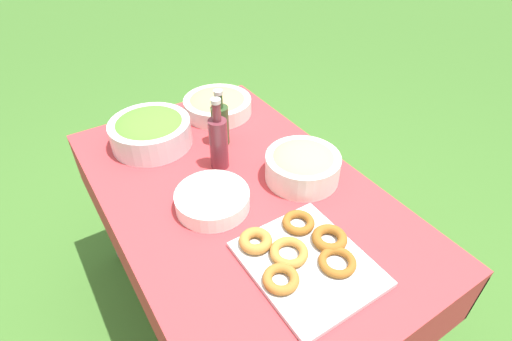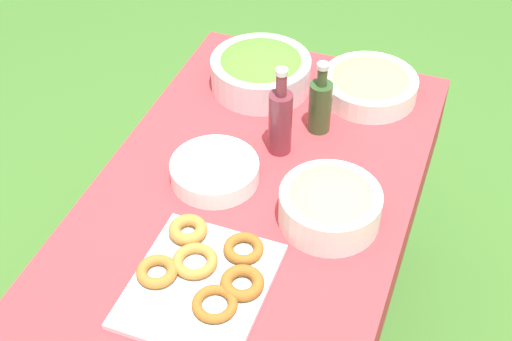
# 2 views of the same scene
# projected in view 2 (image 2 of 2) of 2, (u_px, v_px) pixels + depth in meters

# --- Properties ---
(ground_plane) EXTENTS (14.00, 14.00, 0.00)m
(ground_plane) POSITION_uv_depth(u_px,v_px,m) (256.00, 338.00, 2.53)
(ground_plane) COLOR #3D6B28
(picnic_table) EXTENTS (1.40, 0.87, 0.76)m
(picnic_table) POSITION_uv_depth(u_px,v_px,m) (256.00, 208.00, 2.08)
(picnic_table) COLOR #B73338
(picnic_table) RESTS_ON ground_plane
(salad_bowl) EXTENTS (0.33, 0.33, 0.13)m
(salad_bowl) POSITION_uv_depth(u_px,v_px,m) (261.00, 70.00, 2.32)
(salad_bowl) COLOR silver
(salad_bowl) RESTS_ON picnic_table
(pasta_bowl) EXTENTS (0.27, 0.27, 0.12)m
(pasta_bowl) POSITION_uv_depth(u_px,v_px,m) (330.00, 204.00, 1.87)
(pasta_bowl) COLOR silver
(pasta_bowl) RESTS_ON picnic_table
(donut_platter) EXTENTS (0.40, 0.35, 0.05)m
(donut_platter) POSITION_uv_depth(u_px,v_px,m) (203.00, 275.00, 1.75)
(donut_platter) COLOR silver
(donut_platter) RESTS_ON picnic_table
(plate_stack) EXTENTS (0.25, 0.25, 0.06)m
(plate_stack) POSITION_uv_depth(u_px,v_px,m) (215.00, 171.00, 2.01)
(plate_stack) COLOR white
(plate_stack) RESTS_ON picnic_table
(olive_oil_bottle) EXTENTS (0.07, 0.07, 0.24)m
(olive_oil_bottle) POSITION_uv_depth(u_px,v_px,m) (320.00, 104.00, 2.13)
(olive_oil_bottle) COLOR #2D4723
(olive_oil_bottle) RESTS_ON picnic_table
(wine_bottle) EXTENTS (0.07, 0.07, 0.29)m
(wine_bottle) POSITION_uv_depth(u_px,v_px,m) (280.00, 120.00, 2.05)
(wine_bottle) COLOR maroon
(wine_bottle) RESTS_ON picnic_table
(bread_bowl) EXTENTS (0.31, 0.31, 0.09)m
(bread_bowl) POSITION_uv_depth(u_px,v_px,m) (370.00, 84.00, 2.29)
(bread_bowl) COLOR silver
(bread_bowl) RESTS_ON picnic_table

